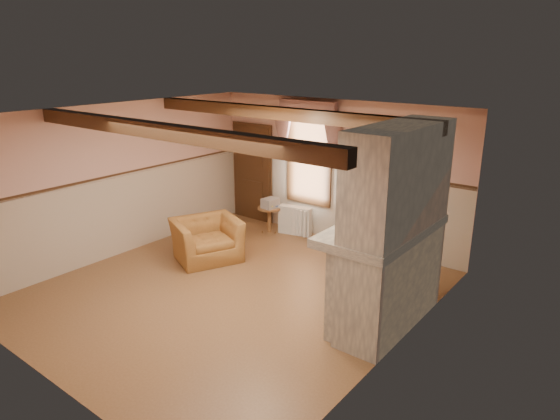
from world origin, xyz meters
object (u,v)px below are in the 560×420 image
Objects in this scene: bowl at (387,220)px; armchair at (207,239)px; radiator at (295,220)px; side_table at (269,220)px; mantel_clock at (409,205)px; oil_lamp at (395,210)px.

armchair is at bearing -179.06° from bowl.
radiator is at bearing 146.53° from bowl.
side_table is 1.45× the size of bowl.
mantel_clock is (0.00, 0.68, 0.05)m from bowl.
armchair is 4.80× the size of mantel_clock.
armchair is at bearing -168.08° from mantel_clock.
mantel_clock reaches higher than bowl.
oil_lamp reaches higher than mantel_clock.
side_table is 3.86m from mantel_clock.
bowl is 0.25m from oil_lamp.
mantel_clock is (3.51, 0.74, 1.15)m from armchair.
bowl reaches higher than side_table.
bowl is 0.68m from mantel_clock.
radiator is at bearing 24.57° from side_table.
bowl is at bearing -90.00° from mantel_clock.
oil_lamp is at bearing -60.29° from armchair.
mantel_clock reaches higher than radiator.
oil_lamp is (2.99, -1.75, 1.26)m from radiator.
side_table is 1.96× the size of oil_lamp.
side_table is 4.08m from bowl.
side_table is 2.29× the size of mantel_clock.
side_table is 0.79× the size of radiator.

